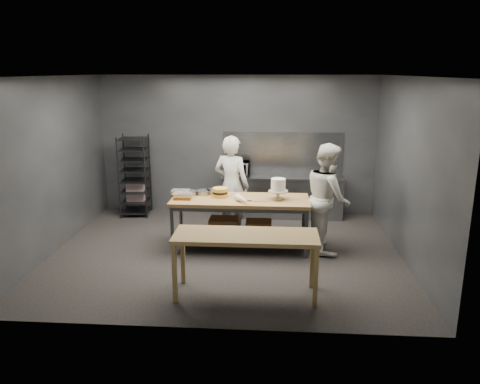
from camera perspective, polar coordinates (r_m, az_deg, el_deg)
The scene contains 16 objects.
ground at distance 8.26m, azimuth -1.71°, elevation -7.35°, with size 6.00×6.00×0.00m, color black.
back_wall at distance 10.27m, azimuth -0.38°, elevation 5.72°, with size 6.00×0.04×3.00m, color #4C4F54.
work_table at distance 8.25m, azimuth -0.06°, elevation -3.14°, with size 2.40×0.90×0.92m.
near_counter at distance 6.50m, azimuth 0.71°, elevation -5.89°, with size 2.00×0.70×0.90m.
back_counter at distance 10.15m, azimuth 5.13°, elevation -0.50°, with size 2.60×0.60×0.90m.
splashback_panel at distance 10.25m, azimuth 5.22°, elevation 4.79°, with size 2.60×0.02×0.90m, color slate.
speed_rack at distance 10.41m, azimuth -12.70°, elevation 1.86°, with size 0.65×0.70×1.75m.
chef_behind at distance 8.92m, azimuth -1.05°, elevation 0.80°, with size 0.70×0.46×1.92m, color silver.
chef_right at distance 8.25m, azimuth 10.65°, elevation -0.69°, with size 0.92×0.72×1.90m, color white.
microwave at distance 10.04m, azimuth -0.42°, elevation 2.90°, with size 0.54×0.37×0.30m, color black.
frosted_cake_stand at distance 8.07m, azimuth 4.68°, elevation 0.68°, with size 0.34×0.34×0.37m.
layer_cake at distance 8.26m, azimuth -2.44°, elevation -0.04°, with size 0.27×0.27×0.16m.
cake_pans at distance 8.45m, azimuth -4.81°, elevation -0.05°, with size 0.68×0.40×0.07m.
piping_bag at distance 7.86m, azimuth 0.36°, elevation -0.94°, with size 0.12×0.12×0.38m, color white.
offset_spatula at distance 7.99m, azimuth 1.76°, elevation -1.11°, with size 0.36×0.02×0.02m.
pastry_clamshells at distance 8.28m, azimuth -7.12°, elevation -0.29°, with size 0.39×0.41×0.11m.
Camera 1 is at (0.78, -7.62, 3.09)m, focal length 35.00 mm.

